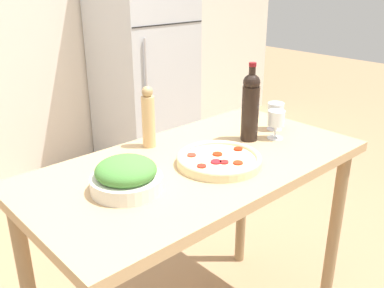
{
  "coord_description": "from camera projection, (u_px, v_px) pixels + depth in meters",
  "views": [
    {
      "loc": [
        -1.03,
        -1.09,
        1.6
      ],
      "look_at": [
        0.0,
        0.03,
        0.98
      ],
      "focal_mm": 40.0,
      "sensor_mm": 36.0,
      "label": 1
    }
  ],
  "objects": [
    {
      "name": "wine_bottle",
      "position": [
        250.0,
        105.0,
        1.79
      ],
      "size": [
        0.07,
        0.07,
        0.33
      ],
      "color": "black",
      "rests_on": "prep_counter"
    },
    {
      "name": "salad_bowl",
      "position": [
        126.0,
        176.0,
        1.4
      ],
      "size": [
        0.24,
        0.24,
        0.11
      ],
      "color": "silver",
      "rests_on": "prep_counter"
    },
    {
      "name": "wine_glass_far",
      "position": [
        276.0,
        111.0,
        1.93
      ],
      "size": [
        0.07,
        0.07,
        0.13
      ],
      "color": "silver",
      "rests_on": "prep_counter"
    },
    {
      "name": "pepper_mill",
      "position": [
        148.0,
        118.0,
        1.73
      ],
      "size": [
        0.05,
        0.05,
        0.26
      ],
      "color": "tan",
      "rests_on": "prep_counter"
    },
    {
      "name": "homemade_pizza",
      "position": [
        219.0,
        159.0,
        1.6
      ],
      "size": [
        0.32,
        0.32,
        0.04
      ],
      "color": "beige",
      "rests_on": "prep_counter"
    },
    {
      "name": "wine_glass_near",
      "position": [
        276.0,
        120.0,
        1.83
      ],
      "size": [
        0.07,
        0.07,
        0.13
      ],
      "color": "silver",
      "rests_on": "prep_counter"
    },
    {
      "name": "refrigerator",
      "position": [
        143.0,
        67.0,
        3.6
      ],
      "size": [
        0.69,
        0.72,
        1.71
      ],
      "color": "#B7BCC1",
      "rests_on": "ground_plane"
    },
    {
      "name": "prep_counter",
      "position": [
        198.0,
        190.0,
        1.69
      ],
      "size": [
        1.34,
        0.69,
        0.92
      ],
      "color": "tan",
      "rests_on": "ground_plane"
    }
  ]
}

